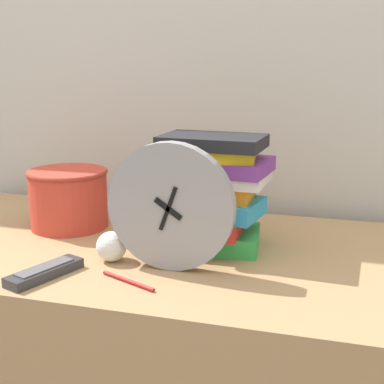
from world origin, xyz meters
TOP-DOWN VIEW (x-y plane):
  - wall_back at (0.00, 0.74)m, footprint 6.00×0.04m
  - desk at (0.00, 0.34)m, footprint 1.38×0.67m
  - desk_clock at (0.09, 0.21)m, footprint 0.27×0.03m
  - book_stack at (0.14, 0.37)m, footprint 0.25×0.21m
  - basket at (-0.25, 0.41)m, footprint 0.21×0.21m
  - tv_remote at (-0.14, 0.10)m, footprint 0.10×0.17m
  - crumpled_paper_ball at (-0.05, 0.22)m, footprint 0.07×0.07m
  - pen at (0.03, 0.12)m, footprint 0.13×0.06m

SIDE VIEW (x-z plane):
  - desk at x=0.00m, z-range 0.00..0.73m
  - pen at x=0.03m, z-range 0.73..0.74m
  - tv_remote at x=-0.14m, z-range 0.73..0.75m
  - crumpled_paper_ball at x=-0.05m, z-range 0.73..0.80m
  - basket at x=-0.25m, z-range 0.74..0.89m
  - book_stack at x=0.14m, z-range 0.73..1.00m
  - desk_clock at x=0.09m, z-range 0.73..1.00m
  - wall_back at x=0.00m, z-range 0.00..2.40m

